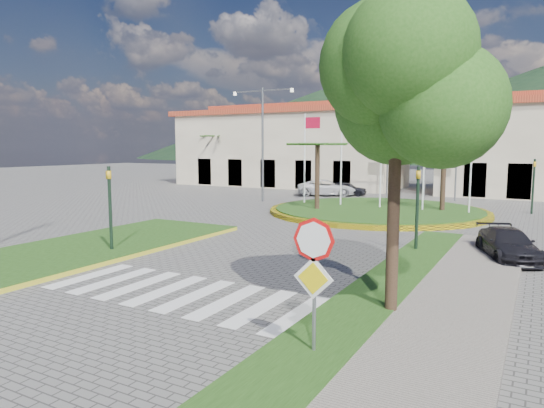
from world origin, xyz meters
The scene contains 22 objects.
ground centered at (0.00, 0.00, 0.00)m, with size 160.00×160.00×0.00m, color slate.
sidewalk_right centered at (6.00, 2.00, 0.07)m, with size 4.00×28.00×0.15m, color gray.
verge_right centered at (4.80, 2.00, 0.09)m, with size 1.60×28.00×0.18m, color #1F4313.
median_left centered at (-6.50, 6.00, 0.09)m, with size 5.00×14.00×0.18m, color #1F4313.
crosswalk centered at (0.00, 4.00, 0.01)m, with size 8.00×3.00×0.01m, color silver.
roundabout_island centered at (0.00, 22.00, 0.17)m, with size 12.70×12.70×6.00m.
stop_sign centered at (4.90, 1.96, 1.79)m, with size 0.80×0.11×2.65m.
deciduous_tree centered at (5.50, 5.00, 5.18)m, with size 3.60×3.60×6.80m.
traffic_light_left centered at (-5.20, 6.50, 1.94)m, with size 0.15×0.18×3.20m.
traffic_light_right centered at (4.50, 12.00, 1.94)m, with size 0.15×0.18×3.20m.
traffic_light_far centered at (8.00, 26.00, 1.94)m, with size 0.18×0.15×3.20m.
direction_sign_west centered at (-2.00, 30.97, 3.53)m, with size 1.60×0.14×5.20m.
direction_sign_east centered at (3.00, 30.97, 3.53)m, with size 1.60×0.14×5.20m.
street_lamp_centre centered at (1.00, 30.00, 4.50)m, with size 4.80×0.16×8.00m.
street_lamp_west centered at (-9.00, 24.00, 4.50)m, with size 4.80×0.16×8.00m.
building_left centered at (-14.00, 38.00, 3.90)m, with size 23.32×9.54×8.05m.
hill_far_west centered at (-55.00, 140.00, 11.00)m, with size 140.00×140.00×22.00m, color black.
hill_near_back centered at (-10.00, 130.00, 8.00)m, with size 110.00×110.00×16.00m, color black.
white_van centered at (-6.59, 30.00, 0.64)m, with size 2.13×4.63×1.29m, color silver.
car_dark_a centered at (-5.28, 30.97, 0.55)m, with size 1.30×3.24×1.10m, color black.
car_dark_b centered at (5.48, 36.15, 0.65)m, with size 1.37×3.92×1.29m, color black.
car_side_right centered at (7.50, 12.62, 0.53)m, with size 1.48×3.64×1.06m, color black.
Camera 1 is at (8.38, -5.83, 3.90)m, focal length 32.00 mm.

